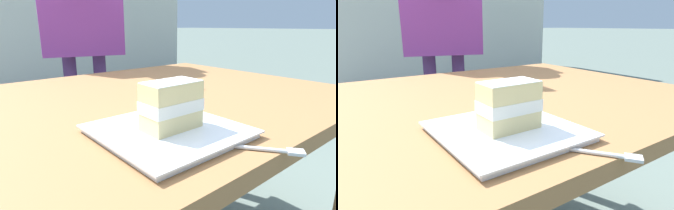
# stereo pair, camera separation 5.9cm
# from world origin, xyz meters

# --- Properties ---
(patio_table) EXTENTS (1.63, 1.05, 0.76)m
(patio_table) POSITION_xyz_m (0.00, 0.00, 0.67)
(patio_table) COLOR olive
(patio_table) RESTS_ON ground
(dessert_plate) EXTENTS (0.29, 0.29, 0.02)m
(dessert_plate) POSITION_xyz_m (0.04, 0.32, 0.77)
(dessert_plate) COLOR white
(dessert_plate) RESTS_ON patio_table
(cake_slice) EXTENTS (0.12, 0.08, 0.10)m
(cake_slice) POSITION_xyz_m (0.03, 0.33, 0.82)
(cake_slice) COLOR #EAD18C
(cake_slice) RESTS_ON dessert_plate
(dessert_fork) EXTENTS (0.11, 0.15, 0.01)m
(dessert_fork) POSITION_xyz_m (-0.05, 0.50, 0.76)
(dessert_fork) COLOR silver
(dessert_fork) RESTS_ON patio_table
(diner_person) EXTENTS (0.48, 0.61, 1.62)m
(diner_person) POSITION_xyz_m (-0.29, -0.82, 1.08)
(diner_person) COLOR #452855
(diner_person) RESTS_ON ground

